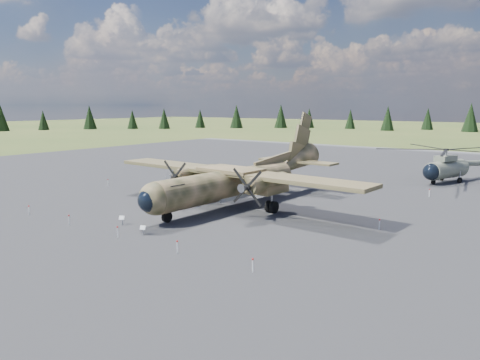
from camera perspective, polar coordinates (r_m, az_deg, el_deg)
The scene contains 8 objects.
ground at distance 46.02m, azimuth -3.07°, elevation -2.86°, with size 500.00×500.00×0.00m, color brown.
apron at distance 53.94m, azimuth 3.72°, elevation -1.09°, with size 120.00×120.00×0.04m, color #5A5A5F.
transport_plane at distance 44.67m, azimuth -0.25°, elevation 0.28°, with size 28.30×25.69×9.33m.
helicopter_near at distance 63.40m, azimuth 23.99°, elevation 2.42°, with size 21.10×21.28×4.25m.
info_placard_left at distance 38.97m, azimuth -14.20°, elevation -4.60°, with size 0.51×0.34×0.74m.
info_placard_right at distance 35.65m, azimuth -11.74°, elevation -5.82°, with size 0.48×0.30×0.71m.
barrier_fence at distance 46.15m, azimuth -3.58°, elevation -2.19°, with size 33.12×29.62×0.85m.
treeline at distance 43.50m, azimuth -3.15°, elevation 2.87°, with size 310.35×319.23×10.97m.
Camera 1 is at (28.76, -34.63, 9.54)m, focal length 35.00 mm.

